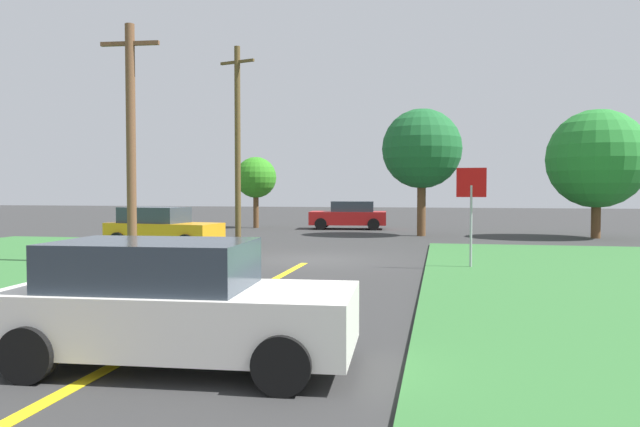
{
  "coord_description": "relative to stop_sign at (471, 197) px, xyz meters",
  "views": [
    {
      "loc": [
        4.13,
        -19.25,
        2.28
      ],
      "look_at": [
        -0.4,
        3.47,
        1.37
      ],
      "focal_mm": 34.01,
      "sensor_mm": 36.0,
      "label": 1
    }
  ],
  "objects": [
    {
      "name": "ground_plane",
      "position": [
        -4.99,
        1.49,
        -2.08
      ],
      "size": [
        120.0,
        120.0,
        0.0
      ],
      "primitive_type": "plane",
      "color": "#303030"
    },
    {
      "name": "lane_stripe_center",
      "position": [
        -4.99,
        -6.51,
        -2.07
      ],
      "size": [
        0.2,
        14.0,
        0.01
      ],
      "primitive_type": "cube",
      "color": "yellow",
      "rests_on": "ground"
    },
    {
      "name": "stop_sign",
      "position": [
        0.0,
        0.0,
        0.0
      ],
      "size": [
        0.84,
        0.07,
        2.91
      ],
      "rotation": [
        0.0,
        0.0,
        3.1
      ],
      "color": "#9EA0A8",
      "rests_on": "ground"
    },
    {
      "name": "car_approaching_junction",
      "position": [
        -6.06,
        17.06,
        -1.27
      ],
      "size": [
        4.56,
        2.48,
        1.62
      ],
      "rotation": [
        0.0,
        0.0,
        3.23
      ],
      "color": "red",
      "rests_on": "ground"
    },
    {
      "name": "car_behind_on_main_road",
      "position": [
        -4.23,
        -10.53,
        -1.27
      ],
      "size": [
        4.58,
        2.24,
        1.62
      ],
      "rotation": [
        0.0,
        0.0,
        0.06
      ],
      "color": "white",
      "rests_on": "ground"
    },
    {
      "name": "parked_car_near_building",
      "position": [
        -11.32,
        3.72,
        -1.27
      ],
      "size": [
        4.54,
        2.39,
        1.62
      ],
      "rotation": [
        0.0,
        0.0,
        -0.14
      ],
      "color": "orange",
      "rests_on": "ground"
    },
    {
      "name": "utility_pole_near",
      "position": [
        -9.95,
        -1.07,
        1.65
      ],
      "size": [
        1.8,
        0.28,
        7.2
      ],
      "color": "brown",
      "rests_on": "ground"
    },
    {
      "name": "utility_pole_mid",
      "position": [
        -9.96,
        8.65,
        2.46
      ],
      "size": [
        1.76,
        0.63,
        8.78
      ],
      "color": "brown",
      "rests_on": "ground"
    },
    {
      "name": "oak_tree_left",
      "position": [
        6.33,
        12.7,
        1.66
      ],
      "size": [
        4.63,
        4.63,
        6.06
      ],
      "color": "brown",
      "rests_on": "ground"
    },
    {
      "name": "pine_tree_center",
      "position": [
        -1.79,
        12.55,
        2.21
      ],
      "size": [
        3.92,
        3.92,
        6.27
      ],
      "color": "brown",
      "rests_on": "ground"
    },
    {
      "name": "oak_tree_right",
      "position": [
        -11.72,
        17.06,
        0.92
      ],
      "size": [
        2.45,
        2.45,
        4.25
      ],
      "color": "brown",
      "rests_on": "ground"
    }
  ]
}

